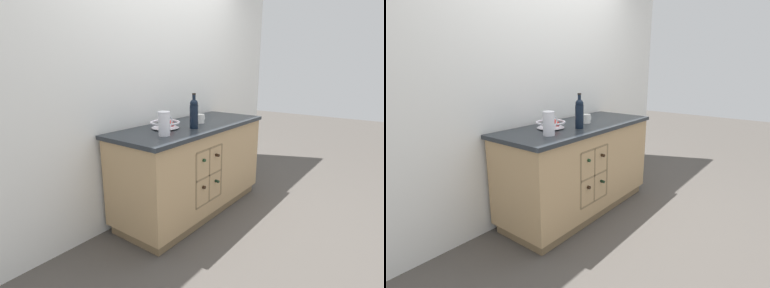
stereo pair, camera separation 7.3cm
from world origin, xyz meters
TOP-DOWN VIEW (x-y plane):
  - ground_plane at (0.00, 0.00)m, footprint 14.00×14.00m
  - back_wall at (0.00, 0.38)m, footprint 4.40×0.06m
  - kitchen_island at (-0.00, -0.00)m, footprint 1.70×0.68m
  - fruit_bowl at (-0.30, 0.07)m, footprint 0.27×0.27m
  - white_pitcher at (-0.51, -0.11)m, footprint 0.15×0.10m
  - ceramic_mug at (0.11, -0.02)m, footprint 0.11×0.08m
  - standing_wine_bottle at (-0.14, -0.13)m, footprint 0.08×0.08m

SIDE VIEW (x-z plane):
  - ground_plane at x=0.00m, z-range 0.00..0.00m
  - kitchen_island at x=0.00m, z-range 0.01..0.89m
  - fruit_bowl at x=-0.30m, z-range 0.89..0.97m
  - ceramic_mug at x=0.11m, z-range 0.88..0.97m
  - white_pitcher at x=-0.51m, z-range 0.89..1.08m
  - standing_wine_bottle at x=-0.14m, z-range 0.87..1.18m
  - back_wall at x=0.00m, z-range 0.00..2.55m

